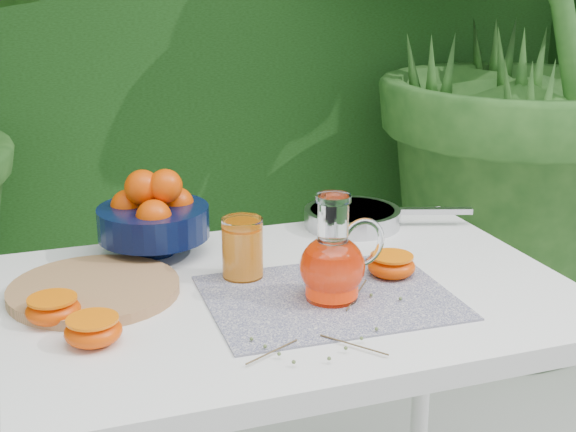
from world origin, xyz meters
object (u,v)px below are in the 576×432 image
object	(u,v)px
white_table	(292,329)
saute_pan	(354,216)
fruit_bowl	(153,215)
cutting_board	(94,289)
juice_pitcher	(333,263)

from	to	relation	value
white_table	saute_pan	xyz separation A→B (m)	(0.25, 0.28, 0.10)
fruit_bowl	saute_pan	xyz separation A→B (m)	(0.45, 0.02, -0.06)
cutting_board	fruit_bowl	distance (m)	0.23
fruit_bowl	cutting_board	bearing A→B (deg)	-128.62
fruit_bowl	white_table	bearing A→B (deg)	-52.65
juice_pitcher	cutting_board	bearing A→B (deg)	157.57
cutting_board	juice_pitcher	distance (m)	0.42
fruit_bowl	juice_pitcher	size ratio (longest dim) A/B	1.34
white_table	saute_pan	bearing A→B (deg)	49.08
cutting_board	white_table	bearing A→B (deg)	-14.28
fruit_bowl	juice_pitcher	distance (m)	0.42
cutting_board	fruit_bowl	bearing A→B (deg)	51.38
saute_pan	juice_pitcher	bearing A→B (deg)	-118.79
saute_pan	fruit_bowl	bearing A→B (deg)	-176.98
fruit_bowl	saute_pan	distance (m)	0.45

